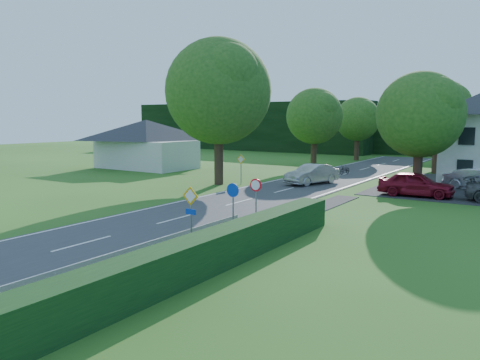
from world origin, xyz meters
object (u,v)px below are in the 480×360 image
Objects in this scene: moving_car at (312,174)px; motorcycle at (345,169)px; parasol at (472,174)px; parked_car_silver_a at (478,179)px; parked_car_red at (416,184)px; streetlight at (420,130)px.

moving_car is 2.71× the size of motorcycle.
parasol is at bearing 44.03° from moving_car.
parked_car_silver_a is (11.54, 4.41, -0.01)m from moving_car.
parasol is at bearing -24.02° from parked_car_red.
streetlight is 1.64× the size of moving_car.
parked_car_red reaches higher than parked_car_silver_a.
moving_car is 12.23m from parasol.
streetlight is 3.46× the size of parasol.
streetlight reaches higher than motorcycle.
parked_car_red is at bearing -78.50° from streetlight.
motorcycle is 0.37× the size of parked_car_red.
parasol reaches higher than moving_car.
streetlight is 5.82m from parked_car_silver_a.
streetlight reaches higher than moving_car.
moving_car is at bearing -83.23° from motorcycle.
parked_car_red is (0.71, -3.50, -3.59)m from streetlight.
motorcycle is (-0.19, 7.85, -0.33)m from moving_car.
streetlight is 8.77m from moving_car.
parked_car_red is 2.13× the size of parasol.
moving_car reaches higher than parked_car_silver_a.
streetlight reaches higher than parasol.
parasol is at bearing -7.20° from motorcycle.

